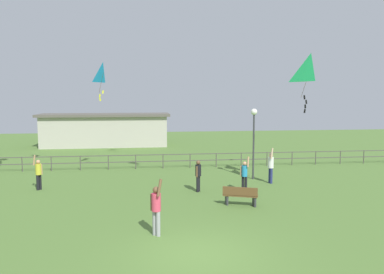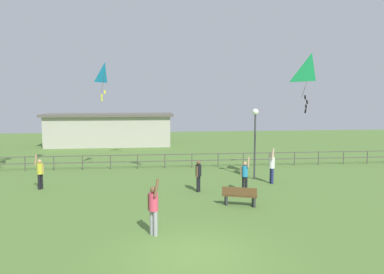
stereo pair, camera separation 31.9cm
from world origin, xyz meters
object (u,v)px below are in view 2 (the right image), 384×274
lamppost (255,128)px  person_0 (245,174)px  person_4 (153,207)px  person_5 (198,174)px  person_2 (272,166)px  park_bench (240,196)px  kite_3 (311,70)px  person_3 (40,172)px  kite_1 (105,73)px

lamppost → person_0: bearing=-114.7°
lamppost → person_4: lamppost is taller
person_0 → person_5: size_ratio=1.13×
lamppost → person_2: (0.65, -1.12, -1.99)m
person_0 → person_2: (1.90, 1.61, 0.09)m
park_bench → person_4: person_4 is taller
kite_3 → person_0: bearing=170.3°
park_bench → person_3: (-9.44, 4.09, 0.45)m
lamppost → person_2: 2.38m
person_3 → person_4: (5.70, -7.21, 0.10)m
person_2 → person_0: bearing=-139.9°
person_4 → kite_1: bearing=104.0°
person_3 → person_4: person_4 is taller
park_bench → person_2: bearing=55.7°
person_4 → kite_3: (7.62, 5.02, 5.00)m
park_bench → person_0: 2.60m
park_bench → person_0: bearing=70.9°
person_0 → person_2: bearing=40.1°
person_2 → person_3: bearing=179.7°
person_0 → kite_1: 10.49m
kite_3 → person_2: bearing=118.1°
person_2 → kite_3: bearing=-61.9°
park_bench → person_0: person_0 is taller
person_4 → person_5: 6.23m
person_0 → park_bench: bearing=-109.1°
lamppost → person_0: (-1.25, -2.73, -2.08)m
lamppost → park_bench: bearing=-112.1°
person_0 → kite_1: bearing=143.5°
kite_1 → kite_3: kite_1 is taller
lamppost → kite_3: size_ratio=1.43×
person_0 → person_3: bearing=170.8°
kite_3 → person_5: bearing=171.7°
lamppost → person_0: size_ratio=2.27×
person_5 → kite_1: size_ratio=0.68×
person_2 → kite_1: kite_1 is taller
person_4 → kite_1: kite_1 is taller
lamppost → person_5: bearing=-145.1°
person_5 → kite_3: size_ratio=0.56×
lamppost → park_bench: (-2.09, -5.15, -2.51)m
person_0 → kite_3: kite_3 is taller
person_4 → kite_3: kite_3 is taller
person_4 → lamppost: bearing=54.8°
lamppost → person_2: bearing=-60.0°
person_0 → person_2: person_2 is taller
park_bench → kite_3: size_ratio=0.55×
kite_1 → person_3: bearing=-128.4°
lamppost → kite_1: bearing=162.6°
park_bench → person_3: 10.29m
person_3 → kite_3: bearing=-9.3°
person_4 → kite_3: bearing=33.4°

